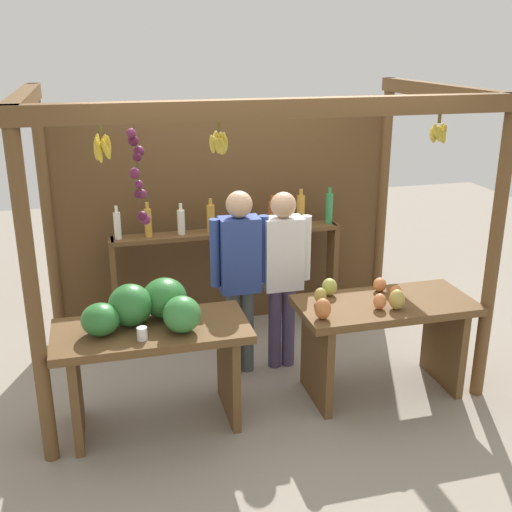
% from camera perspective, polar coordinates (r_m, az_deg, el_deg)
% --- Properties ---
extents(ground_plane, '(12.00, 12.00, 0.00)m').
position_cam_1_polar(ground_plane, '(5.55, -0.50, -9.64)').
color(ground_plane, gray).
rests_on(ground_plane, ground).
extents(market_stall, '(3.36, 1.99, 2.33)m').
position_cam_1_polar(market_stall, '(5.46, -1.74, 5.10)').
color(market_stall, brown).
rests_on(market_stall, ground).
extents(fruit_counter_left, '(1.36, 0.70, 1.07)m').
position_cam_1_polar(fruit_counter_left, '(4.50, -9.61, -6.88)').
color(fruit_counter_left, brown).
rests_on(fruit_counter_left, ground).
extents(fruit_counter_right, '(1.36, 0.64, 0.93)m').
position_cam_1_polar(fruit_counter_right, '(4.97, 11.31, -6.12)').
color(fruit_counter_right, brown).
rests_on(fruit_counter_right, ground).
extents(bottle_shelf_unit, '(2.15, 0.22, 1.35)m').
position_cam_1_polar(bottle_shelf_unit, '(5.85, -2.42, 0.63)').
color(bottle_shelf_unit, brown).
rests_on(bottle_shelf_unit, ground).
extents(vendor_man, '(0.48, 0.21, 1.56)m').
position_cam_1_polar(vendor_man, '(5.05, -1.50, -1.05)').
color(vendor_man, '#4B5758').
rests_on(vendor_man, ground).
extents(vendor_woman, '(0.48, 0.21, 1.53)m').
position_cam_1_polar(vendor_woman, '(5.15, 2.42, -0.91)').
color(vendor_woman, '#493F62').
rests_on(vendor_woman, ground).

